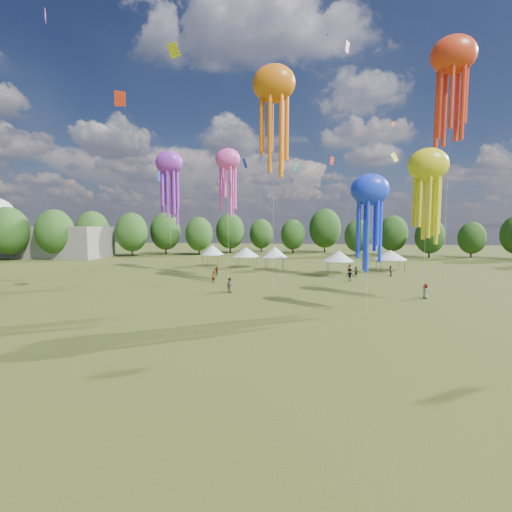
# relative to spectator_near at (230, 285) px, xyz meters

# --- Properties ---
(ground) EXTENTS (300.00, 300.00, 0.00)m
(ground) POSITION_rel_spectator_near_xyz_m (9.51, -31.43, -0.92)
(ground) COLOR #384416
(ground) RESTS_ON ground
(spectator_near) EXTENTS (1.14, 1.11, 1.84)m
(spectator_near) POSITION_rel_spectator_near_xyz_m (0.00, 0.00, 0.00)
(spectator_near) COLOR gray
(spectator_near) RESTS_ON ground
(spectators_far) EXTENTS (28.80, 20.51, 1.89)m
(spectators_far) POSITION_rel_spectator_near_xyz_m (14.56, 12.46, -0.06)
(spectators_far) COLOR gray
(spectators_far) RESTS_ON ground
(festival_tents) EXTENTS (39.32, 12.23, 4.41)m
(festival_tents) POSITION_rel_spectator_near_xyz_m (7.11, 24.20, 2.20)
(festival_tents) COLOR #47474C
(festival_tents) RESTS_ON ground
(show_kites) EXTENTS (46.29, 28.71, 31.25)m
(show_kites) POSITION_rel_spectator_near_xyz_m (8.87, 5.67, 18.87)
(show_kites) COLOR #FF4BC2
(show_kites) RESTS_ON ground
(small_kites) EXTENTS (74.32, 64.03, 42.24)m
(small_kites) POSITION_rel_spectator_near_xyz_m (8.44, 9.55, 29.01)
(small_kites) COLOR #FF4BC2
(small_kites) RESTS_ON ground
(treeline) EXTENTS (201.57, 95.24, 13.43)m
(treeline) POSITION_rel_spectator_near_xyz_m (5.65, 31.08, 5.62)
(treeline) COLOR #38281C
(treeline) RESTS_ON ground
(hangar) EXTENTS (40.00, 12.00, 8.00)m
(hangar) POSITION_rel_spectator_near_xyz_m (-62.49, 40.57, 3.08)
(hangar) COLOR gray
(hangar) RESTS_ON ground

